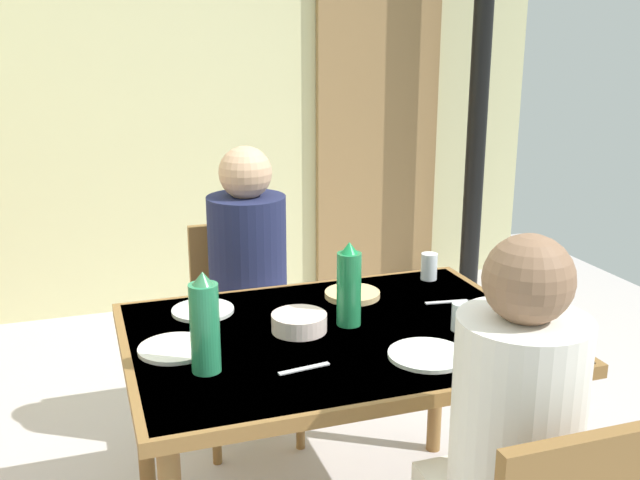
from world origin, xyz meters
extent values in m
cube|color=#C6C38F|center=(0.00, 2.27, 1.40)|extent=(4.72, 0.10, 2.80)
cube|color=olive|center=(1.32, 2.19, 1.00)|extent=(0.80, 0.05, 2.00)
cylinder|color=black|center=(1.86, 1.92, 1.40)|extent=(0.12, 0.12, 2.80)
cube|color=brown|center=(0.20, -0.14, 0.73)|extent=(1.27, 0.92, 0.04)
cube|color=#E2A891|center=(0.20, -0.14, 0.75)|extent=(1.22, 0.88, 0.00)
cylinder|color=brown|center=(0.76, -0.53, 0.35)|extent=(0.06, 0.06, 0.71)
cylinder|color=brown|center=(-0.36, 0.25, 0.35)|extent=(0.06, 0.06, 0.71)
cylinder|color=brown|center=(0.76, 0.25, 0.35)|extent=(0.06, 0.06, 0.71)
cube|color=brown|center=(0.09, 0.60, 0.45)|extent=(0.40, 0.40, 0.04)
cube|color=brown|center=(0.09, 0.78, 0.66)|extent=(0.38, 0.04, 0.42)
cylinder|color=brown|center=(0.26, 0.43, 0.21)|extent=(0.04, 0.04, 0.41)
cylinder|color=brown|center=(-0.08, 0.43, 0.21)|extent=(0.04, 0.04, 0.41)
cylinder|color=brown|center=(0.26, 0.77, 0.21)|extent=(0.04, 0.04, 0.41)
cylinder|color=brown|center=(-0.08, 0.77, 0.21)|extent=(0.04, 0.04, 0.41)
cylinder|color=silver|center=(0.39, -0.83, 0.77)|extent=(0.30, 0.30, 0.52)
sphere|color=#846047|center=(0.39, -0.83, 1.12)|extent=(0.20, 0.20, 0.20)
cube|color=#1F2346|center=(0.09, 0.44, 0.51)|extent=(0.30, 0.22, 0.12)
cylinder|color=#1E2347|center=(0.09, 0.55, 0.77)|extent=(0.30, 0.30, 0.52)
sphere|color=tan|center=(0.09, 0.55, 1.12)|extent=(0.20, 0.20, 0.20)
cylinder|color=#258051|center=(-0.22, -0.28, 0.87)|extent=(0.08, 0.08, 0.25)
cone|color=#2F7649|center=(-0.22, -0.28, 1.01)|extent=(0.06, 0.06, 0.04)
cylinder|color=#207B45|center=(0.26, -0.10, 0.86)|extent=(0.08, 0.08, 0.23)
cone|color=#148440|center=(0.26, -0.10, 1.00)|extent=(0.05, 0.05, 0.03)
cylinder|color=#F3D7CB|center=(0.10, -0.10, 0.77)|extent=(0.17, 0.17, 0.05)
cylinder|color=white|center=(0.38, -0.40, 0.75)|extent=(0.22, 0.22, 0.01)
cylinder|color=white|center=(-0.16, 0.15, 0.75)|extent=(0.20, 0.20, 0.01)
cylinder|color=white|center=(-0.28, -0.12, 0.75)|extent=(0.21, 0.21, 0.01)
cylinder|color=silver|center=(0.69, 0.21, 0.80)|extent=(0.06, 0.06, 0.10)
cylinder|color=silver|center=(0.57, -0.25, 0.79)|extent=(0.06, 0.06, 0.09)
cylinder|color=#DBB77A|center=(0.36, 0.12, 0.76)|extent=(0.19, 0.19, 0.02)
cube|color=silver|center=(0.03, -0.36, 0.75)|extent=(0.15, 0.04, 0.00)
cube|color=silver|center=(0.64, -0.03, 0.75)|extent=(0.15, 0.04, 0.00)
cube|color=silver|center=(0.71, -0.38, 0.75)|extent=(0.09, 0.14, 0.00)
camera|label=1|loc=(-0.52, -2.12, 1.64)|focal=41.67mm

